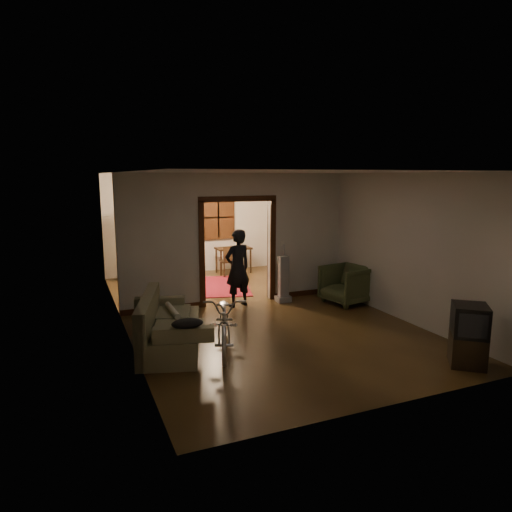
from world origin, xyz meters
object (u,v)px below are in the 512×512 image
armchair (346,284)px  locker (155,245)px  sofa (171,321)px  bicycle (225,321)px  desk (233,260)px  person (238,268)px

armchair → locker: 5.27m
sofa → bicycle: (0.77, -0.43, 0.03)m
armchair → desk: 4.07m
armchair → person: size_ratio=0.55×
armchair → sofa: bearing=-84.8°
sofa → desk: 5.78m
armchair → desk: armchair is taller
armchair → bicycle: bearing=-75.0°
person → locker: locker is taller
person → desk: size_ratio=1.69×
locker → bicycle: bearing=-101.5°
sofa → bicycle: bearing=-12.6°
desk → armchair: bearing=-65.6°
bicycle → person: person is taller
bicycle → desk: bearing=87.5°
armchair → person: bearing=-117.5°
sofa → locker: size_ratio=1.05×
bicycle → locker: size_ratio=0.98×
armchair → person: 2.39m
sofa → armchair: bearing=31.9°
person → locker: bearing=-85.4°
person → desk: 3.39m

